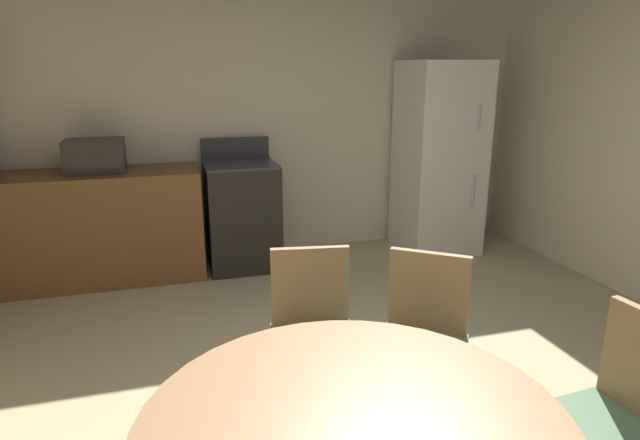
# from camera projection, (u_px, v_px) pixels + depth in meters

# --- Properties ---
(wall_back) EXTENTS (5.53, 0.12, 2.70)m
(wall_back) POSITION_uv_depth(u_px,v_px,m) (246.00, 108.00, 4.81)
(wall_back) COLOR beige
(wall_back) RESTS_ON ground
(kitchen_counter) EXTENTS (1.98, 0.60, 0.90)m
(kitchen_counter) POSITION_uv_depth(u_px,v_px,m) (76.00, 229.00, 4.30)
(kitchen_counter) COLOR brown
(kitchen_counter) RESTS_ON ground
(oven_range) EXTENTS (0.60, 0.60, 1.10)m
(oven_range) POSITION_uv_depth(u_px,v_px,m) (242.00, 214.00, 4.65)
(oven_range) COLOR black
(oven_range) RESTS_ON ground
(refrigerator) EXTENTS (0.68, 0.68, 1.76)m
(refrigerator) POSITION_uv_depth(u_px,v_px,m) (439.00, 158.00, 4.98)
(refrigerator) COLOR white
(refrigerator) RESTS_ON ground
(microwave) EXTENTS (0.44, 0.32, 0.26)m
(microwave) POSITION_uv_depth(u_px,v_px,m) (95.00, 156.00, 4.19)
(microwave) COLOR #2D2B28
(microwave) RESTS_ON kitchen_counter
(chair_north) EXTENTS (0.46, 0.46, 0.87)m
(chair_north) POSITION_uv_depth(u_px,v_px,m) (313.00, 328.00, 2.54)
(chair_north) COLOR #9E754C
(chair_north) RESTS_ON ground
(chair_northeast) EXTENTS (0.56, 0.56, 0.87)m
(chair_northeast) POSITION_uv_depth(u_px,v_px,m) (422.00, 335.00, 2.48)
(chair_northeast) COLOR #9E754C
(chair_northeast) RESTS_ON ground
(chair_east) EXTENTS (0.43, 0.43, 0.87)m
(chair_east) POSITION_uv_depth(u_px,v_px,m) (620.00, 416.00, 1.90)
(chair_east) COLOR #9E754C
(chair_east) RESTS_ON ground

